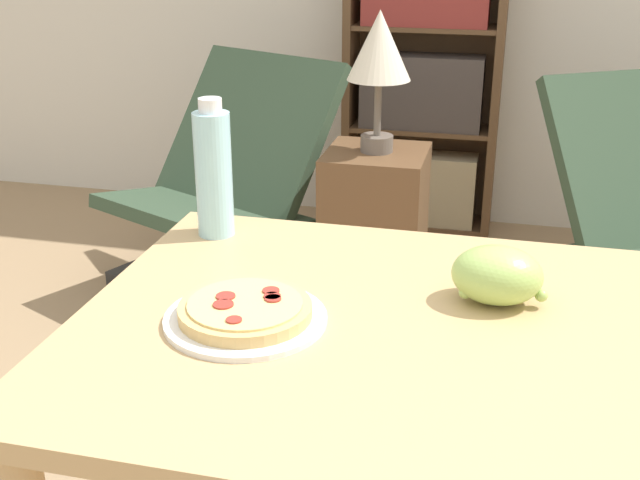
{
  "coord_description": "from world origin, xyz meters",
  "views": [
    {
      "loc": [
        0.19,
        -1.11,
        1.38
      ],
      "look_at": [
        -0.13,
        0.19,
        0.84
      ],
      "focal_mm": 45.0,
      "sensor_mm": 36.0,
      "label": 1
    }
  ],
  "objects_px": {
    "side_table": "(374,238)",
    "lounge_chair_near": "(222,221)",
    "grape_bunch": "(498,275)",
    "bookshelf": "(422,87)",
    "table_lamp": "(379,52)",
    "pizza_on_plate": "(245,313)",
    "drink_bottle": "(214,172)"
  },
  "relations": [
    {
      "from": "pizza_on_plate",
      "to": "side_table",
      "type": "distance_m",
      "value": 1.59
    },
    {
      "from": "drink_bottle",
      "to": "lounge_chair_near",
      "type": "distance_m",
      "value": 1.49
    },
    {
      "from": "grape_bunch",
      "to": "table_lamp",
      "type": "distance_m",
      "value": 1.42
    },
    {
      "from": "drink_bottle",
      "to": "side_table",
      "type": "height_order",
      "value": "drink_bottle"
    },
    {
      "from": "bookshelf",
      "to": "side_table",
      "type": "relative_size",
      "value": 2.19
    },
    {
      "from": "table_lamp",
      "to": "grape_bunch",
      "type": "bearing_deg",
      "value": -72.05
    },
    {
      "from": "table_lamp",
      "to": "side_table",
      "type": "bearing_deg",
      "value": -97.13
    },
    {
      "from": "pizza_on_plate",
      "to": "bookshelf",
      "type": "relative_size",
      "value": 0.19
    },
    {
      "from": "pizza_on_plate",
      "to": "drink_bottle",
      "type": "distance_m",
      "value": 0.41
    },
    {
      "from": "bookshelf",
      "to": "drink_bottle",
      "type": "bearing_deg",
      "value": -94.34
    },
    {
      "from": "pizza_on_plate",
      "to": "drink_bottle",
      "type": "height_order",
      "value": "drink_bottle"
    },
    {
      "from": "lounge_chair_near",
      "to": "table_lamp",
      "type": "bearing_deg",
      "value": 15.15
    },
    {
      "from": "grape_bunch",
      "to": "bookshelf",
      "type": "distance_m",
      "value": 2.38
    },
    {
      "from": "drink_bottle",
      "to": "grape_bunch",
      "type": "bearing_deg",
      "value": -17.57
    },
    {
      "from": "pizza_on_plate",
      "to": "lounge_chair_near",
      "type": "height_order",
      "value": "lounge_chair_near"
    },
    {
      "from": "drink_bottle",
      "to": "table_lamp",
      "type": "distance_m",
      "value": 1.18
    },
    {
      "from": "pizza_on_plate",
      "to": "lounge_chair_near",
      "type": "xyz_separation_m",
      "value": [
        -0.66,
        1.62,
        -0.5
      ]
    },
    {
      "from": "drink_bottle",
      "to": "side_table",
      "type": "xyz_separation_m",
      "value": [
        0.13,
        1.17,
        -0.59
      ]
    },
    {
      "from": "drink_bottle",
      "to": "lounge_chair_near",
      "type": "xyz_separation_m",
      "value": [
        -0.48,
        1.27,
        -0.62
      ]
    },
    {
      "from": "table_lamp",
      "to": "pizza_on_plate",
      "type": "bearing_deg",
      "value": -88.15
    },
    {
      "from": "lounge_chair_near",
      "to": "side_table",
      "type": "distance_m",
      "value": 0.62
    },
    {
      "from": "bookshelf",
      "to": "side_table",
      "type": "height_order",
      "value": "bookshelf"
    },
    {
      "from": "lounge_chair_near",
      "to": "table_lamp",
      "type": "relative_size",
      "value": 2.1
    },
    {
      "from": "grape_bunch",
      "to": "drink_bottle",
      "type": "height_order",
      "value": "drink_bottle"
    },
    {
      "from": "bookshelf",
      "to": "grape_bunch",
      "type": "bearing_deg",
      "value": -80.22
    },
    {
      "from": "grape_bunch",
      "to": "side_table",
      "type": "distance_m",
      "value": 1.5
    },
    {
      "from": "drink_bottle",
      "to": "bookshelf",
      "type": "height_order",
      "value": "bookshelf"
    },
    {
      "from": "pizza_on_plate",
      "to": "grape_bunch",
      "type": "relative_size",
      "value": 1.63
    },
    {
      "from": "grape_bunch",
      "to": "lounge_chair_near",
      "type": "height_order",
      "value": "lounge_chair_near"
    },
    {
      "from": "lounge_chair_near",
      "to": "bookshelf",
      "type": "bearing_deg",
      "value": 78.88
    },
    {
      "from": "pizza_on_plate",
      "to": "drink_bottle",
      "type": "xyz_separation_m",
      "value": [
        -0.18,
        0.35,
        0.12
      ]
    },
    {
      "from": "side_table",
      "to": "lounge_chair_near",
      "type": "bearing_deg",
      "value": 170.38
    }
  ]
}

